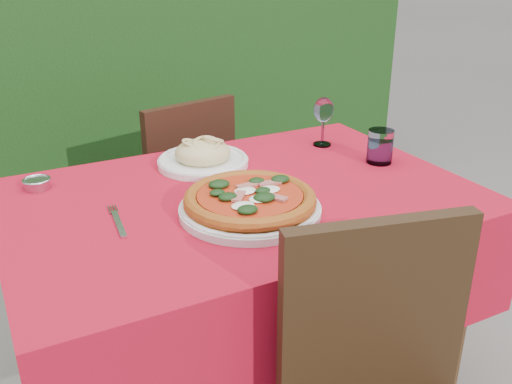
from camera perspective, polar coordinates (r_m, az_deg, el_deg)
name	(u,v)px	position (r m, az deg, el deg)	size (l,w,h in m)	color
hedge	(99,48)	(2.94, -15.39, 13.74)	(3.20, 0.55, 1.78)	black
dining_table	(242,242)	(1.63, -1.44, -5.03)	(1.26, 0.86, 0.75)	#452F16
chair_far	(180,187)	(2.29, -7.60, 0.46)	(0.45, 0.45, 0.85)	black
pizza_plate	(250,202)	(1.44, -0.60, -1.03)	(0.42, 0.42, 0.07)	silver
pasta_plate	(203,156)	(1.76, -5.33, 3.56)	(0.28, 0.28, 0.08)	white
water_glass	(380,148)	(1.82, 12.29, 4.32)	(0.08, 0.08, 0.10)	white
wine_glass	(324,112)	(1.93, 6.78, 7.95)	(0.07, 0.07, 0.17)	silver
fork	(119,224)	(1.43, -13.56, -3.12)	(0.03, 0.20, 0.01)	silver
steel_ramekin	(37,184)	(1.70, -21.04, 0.74)	(0.07, 0.07, 0.03)	#B6B6BE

